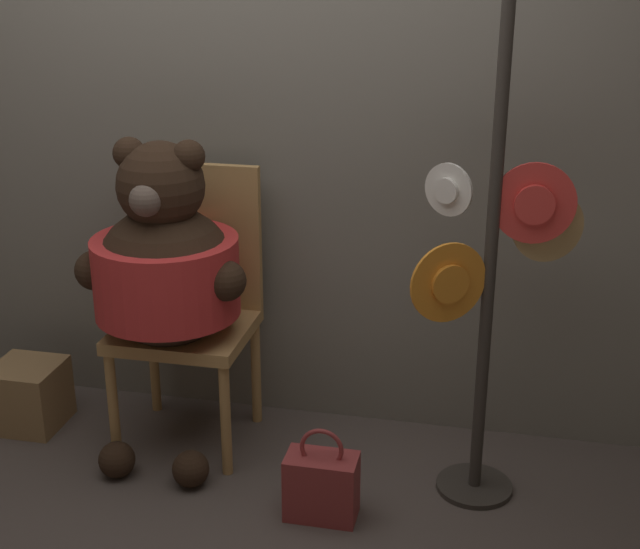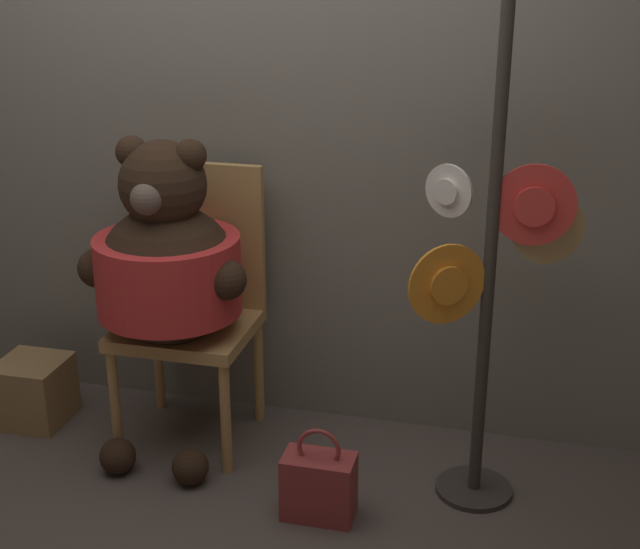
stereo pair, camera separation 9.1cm
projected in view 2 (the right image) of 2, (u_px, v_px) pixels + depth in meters
name	position (u px, v px, depth m)	size (l,w,h in m)	color
ground_plane	(214.00, 470.00, 3.41)	(14.00, 14.00, 0.00)	#4C423D
wall_back	(253.00, 123.00, 3.51)	(8.00, 0.10, 2.46)	slate
chair	(194.00, 296.00, 3.51)	(0.51, 0.46, 1.10)	#B2844C
teddy_bear	(167.00, 266.00, 3.31)	(0.66, 0.58, 1.25)	black
hat_display_rack	(492.00, 284.00, 2.99)	(0.55, 0.30, 1.79)	#332D28
handbag_on_ground	(319.00, 485.00, 3.10)	(0.25, 0.14, 0.35)	maroon
wooden_crate	(34.00, 391.00, 3.73)	(0.27, 0.27, 0.27)	#937047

